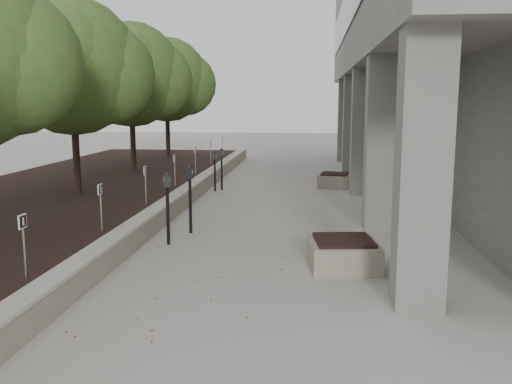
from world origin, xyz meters
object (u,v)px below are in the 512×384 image
at_px(planter_back, 334,180).
at_px(parking_meter_2, 168,208).
at_px(planter_front, 343,253).
at_px(crabapple_tree_3, 73,96).
at_px(parking_meter_4, 215,171).
at_px(crabapple_tree_5, 167,98).
at_px(parking_meter_3, 190,199).
at_px(parking_meter_5, 222,169).
at_px(crabapple_tree_4, 131,97).

bearing_deg(planter_back, parking_meter_2, -114.46).
bearing_deg(planter_back, planter_front, -91.12).
height_order(crabapple_tree_3, planter_front, crabapple_tree_3).
xyz_separation_m(parking_meter_4, planter_front, (3.80, -8.27, -0.39)).
height_order(crabapple_tree_3, crabapple_tree_5, same).
bearing_deg(parking_meter_2, parking_meter_3, 59.44).
bearing_deg(planter_front, planter_back, 88.88).
bearing_deg(crabapple_tree_5, parking_meter_2, -75.28).
relative_size(parking_meter_3, planter_back, 1.47).
bearing_deg(parking_meter_4, crabapple_tree_3, -143.94).
height_order(parking_meter_2, parking_meter_5, parking_meter_2).
xyz_separation_m(parking_meter_3, parking_meter_5, (-0.29, 6.11, -0.08)).
distance_m(parking_meter_4, planter_front, 9.11).
relative_size(crabapple_tree_5, parking_meter_4, 4.07).
relative_size(parking_meter_3, planter_front, 1.32).
bearing_deg(parking_meter_3, crabapple_tree_3, 152.87).
height_order(parking_meter_3, planter_back, parking_meter_3).
height_order(crabapple_tree_3, crabapple_tree_4, same).
bearing_deg(crabapple_tree_4, parking_meter_2, -67.71).
relative_size(parking_meter_2, planter_back, 1.44).
xyz_separation_m(parking_meter_2, planter_back, (3.75, 8.24, -0.52)).
distance_m(parking_meter_3, planter_front, 4.14).
relative_size(parking_meter_4, parking_meter_5, 0.94).
distance_m(parking_meter_2, planter_back, 9.07).
distance_m(planter_front, planter_back, 9.58).
bearing_deg(parking_meter_3, planter_front, -26.89).
height_order(crabapple_tree_5, parking_meter_2, crabapple_tree_5).
bearing_deg(parking_meter_2, parking_meter_4, 73.81).
height_order(crabapple_tree_4, planter_back, crabapple_tree_4).
relative_size(crabapple_tree_4, planter_back, 5.07).
bearing_deg(crabapple_tree_3, parking_meter_4, 41.27).
distance_m(crabapple_tree_3, planter_back, 9.04).
height_order(planter_front, planter_back, planter_front).
relative_size(crabapple_tree_4, planter_front, 4.54).
bearing_deg(parking_meter_3, parking_meter_4, 103.69).
distance_m(parking_meter_3, parking_meter_5, 6.12).
bearing_deg(parking_meter_4, crabapple_tree_5, 110.88).
bearing_deg(parking_meter_2, planter_front, -38.68).
xyz_separation_m(crabapple_tree_5, parking_meter_5, (3.61, -6.74, -2.41)).
height_order(crabapple_tree_3, parking_meter_3, crabapple_tree_3).
relative_size(crabapple_tree_5, parking_meter_3, 3.44).
xyz_separation_m(parking_meter_3, parking_meter_4, (-0.47, 5.86, -0.12)).
relative_size(crabapple_tree_4, crabapple_tree_5, 1.00).
distance_m(parking_meter_2, parking_meter_3, 1.10).
relative_size(parking_meter_5, planter_front, 1.19).
bearing_deg(planter_front, parking_meter_4, 114.67).
height_order(crabapple_tree_5, parking_meter_4, crabapple_tree_5).
bearing_deg(parking_meter_5, planter_front, -72.23).
bearing_deg(parking_meter_4, crabapple_tree_4, 144.57).
distance_m(parking_meter_2, parking_meter_5, 7.19).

